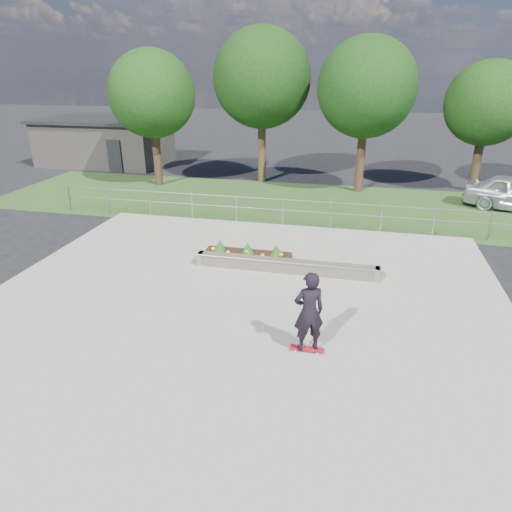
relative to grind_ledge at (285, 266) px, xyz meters
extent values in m
plane|color=black|center=(-0.88, -2.85, -0.26)|extent=(120.00, 120.00, 0.00)
cube|color=#29471C|center=(-0.88, 8.15, -0.25)|extent=(30.00, 8.00, 0.02)
cube|color=gray|center=(-0.88, -2.85, -0.23)|extent=(15.00, 15.00, 0.06)
cylinder|color=gray|center=(-10.88, 4.65, 0.34)|extent=(0.06, 0.06, 1.20)
cylinder|color=#92949A|center=(-8.88, 4.65, 0.34)|extent=(0.06, 0.06, 1.20)
cylinder|color=#919399|center=(-6.88, 4.65, 0.34)|extent=(0.06, 0.06, 1.20)
cylinder|color=gray|center=(-4.88, 4.65, 0.34)|extent=(0.06, 0.06, 1.20)
cylinder|color=#999BA2|center=(-2.88, 4.65, 0.34)|extent=(0.06, 0.06, 1.20)
cylinder|color=gray|center=(-0.88, 4.65, 0.34)|extent=(0.06, 0.06, 1.20)
cylinder|color=gray|center=(1.12, 4.65, 0.34)|extent=(0.06, 0.06, 1.20)
cylinder|color=#93979C|center=(3.12, 4.65, 0.34)|extent=(0.06, 0.06, 1.20)
cylinder|color=#9A9CA2|center=(5.12, 4.65, 0.34)|extent=(0.06, 0.06, 1.20)
cylinder|color=gray|center=(7.12, 4.65, 0.34)|extent=(0.06, 0.06, 1.20)
cylinder|color=gray|center=(-0.88, 4.65, 0.89)|extent=(20.00, 0.04, 0.04)
cylinder|color=gray|center=(-0.88, 4.65, 0.44)|extent=(20.00, 0.04, 0.04)
cube|color=#2E2B29|center=(-14.88, 15.15, 1.14)|extent=(8.00, 5.00, 2.80)
cube|color=black|center=(-14.88, 15.15, 2.64)|extent=(8.40, 5.40, 0.20)
cube|color=black|center=(-12.88, 12.60, 0.74)|extent=(0.90, 0.10, 2.00)
cylinder|color=#311E13|center=(-8.88, 10.15, 1.20)|extent=(0.44, 0.44, 2.93)
sphere|color=black|center=(-8.88, 10.15, 4.61)|extent=(4.55, 4.55, 4.55)
cylinder|color=#372616|center=(-3.38, 12.15, 1.42)|extent=(0.44, 0.44, 3.38)
sphere|color=black|center=(-3.38, 12.15, 5.36)|extent=(5.25, 5.25, 5.25)
cylinder|color=#331E14|center=(2.12, 11.15, 1.31)|extent=(0.44, 0.44, 3.15)
sphere|color=black|center=(2.12, 11.15, 4.99)|extent=(4.90, 4.90, 4.90)
cylinder|color=black|center=(8.12, 12.65, 1.09)|extent=(0.44, 0.44, 2.70)
sphere|color=black|center=(8.12, 12.65, 4.24)|extent=(4.20, 4.20, 4.20)
cube|color=brown|center=(0.00, 0.00, 0.00)|extent=(6.00, 0.40, 0.40)
cylinder|color=#9A9DA2|center=(0.00, -0.20, 0.20)|extent=(6.00, 0.06, 0.06)
cube|color=#695A4E|center=(-2.90, 0.00, 0.00)|extent=(0.15, 0.42, 0.40)
cube|color=#6A5A4E|center=(2.90, 0.00, 0.00)|extent=(0.15, 0.42, 0.40)
cube|color=black|center=(-1.45, 0.48, -0.08)|extent=(3.00, 1.20, 0.25)
sphere|color=yellow|center=(-2.65, 0.58, 0.13)|extent=(0.14, 0.14, 0.14)
sphere|color=yellow|center=(-2.05, 0.38, 0.13)|extent=(0.14, 0.14, 0.14)
sphere|color=gold|center=(-1.45, 0.58, 0.13)|extent=(0.14, 0.14, 0.14)
sphere|color=yellow|center=(-0.85, 0.38, 0.13)|extent=(0.14, 0.14, 0.14)
sphere|color=yellow|center=(-0.25, 0.58, 0.13)|extent=(0.14, 0.14, 0.14)
cone|color=#1F4B15|center=(-2.45, 0.73, 0.23)|extent=(0.44, 0.44, 0.36)
cone|color=#1B4F16|center=(-1.45, 0.73, 0.23)|extent=(0.44, 0.44, 0.36)
cone|color=#1D4B15|center=(-0.45, 0.73, 0.23)|extent=(0.44, 0.44, 0.36)
cylinder|color=silver|center=(0.96, -4.42, -0.18)|extent=(0.05, 0.03, 0.05)
cylinder|color=silver|center=(0.96, -4.24, -0.18)|extent=(0.05, 0.03, 0.05)
cylinder|color=white|center=(1.48, -4.42, -0.18)|extent=(0.05, 0.03, 0.05)
cylinder|color=white|center=(1.48, -4.24, -0.18)|extent=(0.05, 0.03, 0.05)
cylinder|color=#9D9EA3|center=(0.96, -4.33, -0.15)|extent=(0.02, 0.18, 0.02)
cylinder|color=#98989D|center=(1.48, -4.33, -0.15)|extent=(0.02, 0.18, 0.02)
cube|color=#A61421|center=(1.22, -4.33, -0.13)|extent=(0.80, 0.21, 0.02)
imported|color=black|center=(1.22, -4.33, 0.86)|extent=(0.85, 0.72, 1.97)
camera|label=1|loc=(2.03, -13.42, 6.05)|focal=32.00mm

